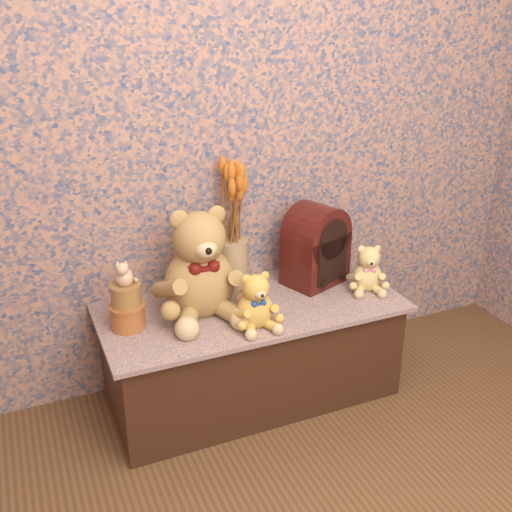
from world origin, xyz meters
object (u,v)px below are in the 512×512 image
(cat_figurine, at_px, (123,271))
(teddy_medium, at_px, (255,297))
(biscuit_tin_lower, at_px, (128,317))
(cathedral_radio, at_px, (316,244))
(ceramic_vase, at_px, (233,265))
(teddy_small, at_px, (368,265))
(teddy_large, at_px, (199,256))

(cat_figurine, bearing_deg, teddy_medium, -1.12)
(biscuit_tin_lower, bearing_deg, cathedral_radio, 5.32)
(teddy_medium, distance_m, ceramic_vase, 0.34)
(teddy_medium, height_order, teddy_small, teddy_medium)
(cathedral_radio, height_order, ceramic_vase, cathedral_radio)
(biscuit_tin_lower, bearing_deg, ceramic_vase, 18.22)
(teddy_large, height_order, cat_figurine, teddy_large)
(cathedral_radio, relative_size, ceramic_vase, 1.63)
(teddy_medium, bearing_deg, cat_figurine, 160.73)
(biscuit_tin_lower, bearing_deg, cat_figurine, 0.00)
(teddy_large, xyz_separation_m, biscuit_tin_lower, (-0.30, -0.03, -0.19))
(teddy_large, height_order, biscuit_tin_lower, teddy_large)
(teddy_small, relative_size, cathedral_radio, 0.61)
(ceramic_vase, xyz_separation_m, cat_figurine, (-0.50, -0.16, 0.13))
(teddy_small, bearing_deg, teddy_large, -166.47)
(teddy_large, distance_m, biscuit_tin_lower, 0.36)
(teddy_small, bearing_deg, cat_figurine, -162.74)
(teddy_small, height_order, biscuit_tin_lower, teddy_small)
(biscuit_tin_lower, height_order, cat_figurine, cat_figurine)
(teddy_large, height_order, cathedral_radio, teddy_large)
(cathedral_radio, bearing_deg, biscuit_tin_lower, 164.85)
(biscuit_tin_lower, bearing_deg, teddy_large, 5.16)
(cat_figurine, bearing_deg, cathedral_radio, 24.69)
(cathedral_radio, relative_size, biscuit_tin_lower, 2.74)
(teddy_large, distance_m, cat_figurine, 0.30)
(ceramic_vase, relative_size, biscuit_tin_lower, 1.68)
(cathedral_radio, bearing_deg, teddy_large, 164.94)
(teddy_medium, bearing_deg, biscuit_tin_lower, 160.73)
(teddy_small, height_order, ceramic_vase, ceramic_vase)
(teddy_medium, bearing_deg, teddy_small, 11.18)
(teddy_small, xyz_separation_m, cat_figurine, (-1.03, 0.07, 0.13))
(ceramic_vase, bearing_deg, biscuit_tin_lower, -161.78)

